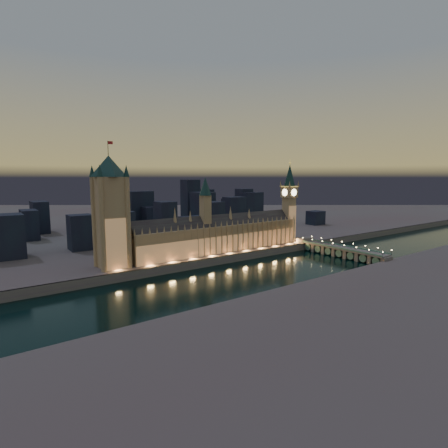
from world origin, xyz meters
TOP-DOWN VIEW (x-y plane):
  - ground_plane at (0.00, 0.00)m, footprint 2000.00×2000.00m
  - north_bank at (0.00, 520.00)m, footprint 2000.00×960.00m
  - embankment_wall at (0.00, 41.00)m, footprint 2000.00×2.50m
  - palace_of_westminster at (5.74, 61.74)m, footprint 202.00×23.89m
  - victoria_tower at (-110.00, 61.91)m, footprint 31.68×31.68m
  - elizabeth_tower at (108.00, 61.92)m, footprint 18.00×18.00m
  - westminster_bridge at (117.96, -3.46)m, footprint 17.22×113.00m
  - river_boat at (137.96, -32.42)m, footprint 43.71×15.89m
  - city_backdrop at (32.54, 246.98)m, footprint 478.45×215.63m

SIDE VIEW (x-z plane):
  - ground_plane at x=0.00m, z-range 0.00..0.00m
  - river_boat at x=137.96m, z-range -0.69..3.81m
  - north_bank at x=0.00m, z-range 0.00..8.00m
  - embankment_wall at x=0.00m, z-range 0.00..8.00m
  - westminster_bridge at x=117.96m, z-range -1.96..13.94m
  - palace_of_westminster at x=5.74m, z-range -12.63..65.37m
  - city_backdrop at x=32.54m, z-range -11.75..74.52m
  - victoria_tower at x=-110.00m, z-range 7.31..115.85m
  - elizabeth_tower at x=108.00m, z-range 13.58..113.89m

